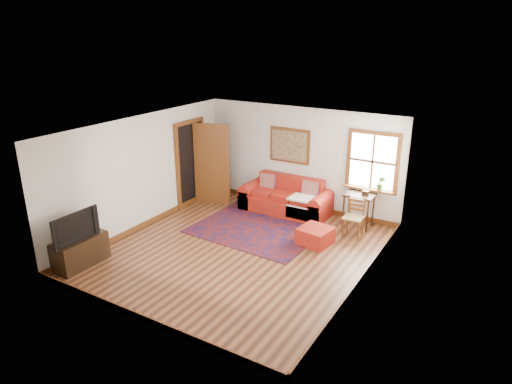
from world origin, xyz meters
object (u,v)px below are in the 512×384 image
Objects in this scene: media_cabinet at (80,251)px; ladder_back_chair at (354,215)px; red_leather_sofa at (286,201)px; side_table at (359,199)px; red_ottoman at (315,236)px.

ladder_back_chair is at bearing 44.54° from media_cabinet.
red_leather_sofa reaches higher than side_table.
red_leather_sofa is at bearing 144.20° from red_ottoman.
red_leather_sofa is 2.52× the size of ladder_back_chair.
ladder_back_chair reaches higher than media_cabinet.
ladder_back_chair reaches higher than red_leather_sofa.
red_leather_sofa is 1.83m from red_ottoman.
red_leather_sofa is at bearing 64.19° from media_cabinet.
media_cabinet is at bearing -115.81° from red_leather_sofa.
ladder_back_chair reaches higher than red_ottoman.
red_ottoman is at bearing 41.95° from media_cabinet.
side_table is 0.52m from ladder_back_chair.
ladder_back_chair is at bearing -81.41° from side_table.
red_leather_sofa is 4.82m from media_cabinet.
side_table is 5.87m from media_cabinet.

